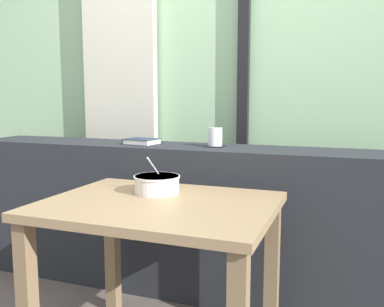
{
  "coord_description": "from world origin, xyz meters",
  "views": [
    {
      "loc": [
        0.79,
        -1.62,
        1.1
      ],
      "look_at": [
        0.04,
        0.39,
        0.82
      ],
      "focal_mm": 39.28,
      "sensor_mm": 36.0,
      "label": 1
    }
  ],
  "objects_px": {
    "juice_glass": "(215,137)",
    "soup_bowl": "(157,184)",
    "breakfast_table": "(159,230)",
    "coaster_square": "(215,146)",
    "closed_book": "(142,141)"
  },
  "relations": [
    {
      "from": "breakfast_table",
      "to": "closed_book",
      "type": "distance_m",
      "value": 0.83
    },
    {
      "from": "coaster_square",
      "to": "breakfast_table",
      "type": "bearing_deg",
      "value": -91.71
    },
    {
      "from": "coaster_square",
      "to": "closed_book",
      "type": "height_order",
      "value": "closed_book"
    },
    {
      "from": "coaster_square",
      "to": "juice_glass",
      "type": "height_order",
      "value": "juice_glass"
    },
    {
      "from": "juice_glass",
      "to": "closed_book",
      "type": "xyz_separation_m",
      "value": [
        -0.43,
        -0.03,
        -0.04
      ]
    },
    {
      "from": "coaster_square",
      "to": "soup_bowl",
      "type": "bearing_deg",
      "value": -99.38
    },
    {
      "from": "breakfast_table",
      "to": "coaster_square",
      "type": "relative_size",
      "value": 9.2
    },
    {
      "from": "breakfast_table",
      "to": "coaster_square",
      "type": "bearing_deg",
      "value": 88.29
    },
    {
      "from": "coaster_square",
      "to": "closed_book",
      "type": "xyz_separation_m",
      "value": [
        -0.43,
        -0.03,
        0.01
      ]
    },
    {
      "from": "juice_glass",
      "to": "soup_bowl",
      "type": "height_order",
      "value": "juice_glass"
    },
    {
      "from": "juice_glass",
      "to": "soup_bowl",
      "type": "bearing_deg",
      "value": -99.38
    },
    {
      "from": "juice_glass",
      "to": "closed_book",
      "type": "bearing_deg",
      "value": -175.68
    },
    {
      "from": "closed_book",
      "to": "coaster_square",
      "type": "bearing_deg",
      "value": 4.32
    },
    {
      "from": "closed_book",
      "to": "soup_bowl",
      "type": "bearing_deg",
      "value": -56.7
    },
    {
      "from": "breakfast_table",
      "to": "soup_bowl",
      "type": "bearing_deg",
      "value": 117.78
    }
  ]
}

